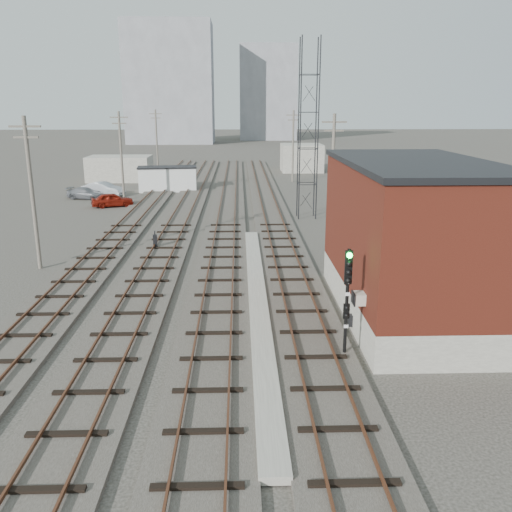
{
  "coord_description": "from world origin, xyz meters",
  "views": [
    {
      "loc": [
        -0.38,
        -11.86,
        9.53
      ],
      "look_at": [
        0.44,
        14.49,
        2.2
      ],
      "focal_mm": 38.0,
      "sensor_mm": 36.0,
      "label": 1
    }
  ],
  "objects_px": {
    "car_silver": "(103,189)",
    "car_grey": "(86,193)",
    "switch_stand": "(155,241)",
    "site_trailer": "(168,179)",
    "car_red": "(112,200)",
    "signal_mast": "(347,294)"
  },
  "relations": [
    {
      "from": "signal_mast",
      "to": "car_red",
      "type": "relative_size",
      "value": 1.09
    },
    {
      "from": "switch_stand",
      "to": "car_grey",
      "type": "bearing_deg",
      "value": 108.14
    },
    {
      "from": "switch_stand",
      "to": "site_trailer",
      "type": "height_order",
      "value": "site_trailer"
    },
    {
      "from": "site_trailer",
      "to": "car_silver",
      "type": "bearing_deg",
      "value": -159.18
    },
    {
      "from": "signal_mast",
      "to": "switch_stand",
      "type": "relative_size",
      "value": 3.61
    },
    {
      "from": "site_trailer",
      "to": "car_silver",
      "type": "distance_m",
      "value": 7.43
    },
    {
      "from": "car_red",
      "to": "car_silver",
      "type": "relative_size",
      "value": 0.87
    },
    {
      "from": "signal_mast",
      "to": "car_silver",
      "type": "xyz_separation_m",
      "value": [
        -18.92,
        40.06,
        -1.87
      ]
    },
    {
      "from": "signal_mast",
      "to": "car_grey",
      "type": "distance_m",
      "value": 43.2
    },
    {
      "from": "switch_stand",
      "to": "site_trailer",
      "type": "distance_m",
      "value": 26.68
    },
    {
      "from": "signal_mast",
      "to": "site_trailer",
      "type": "bearing_deg",
      "value": 105.86
    },
    {
      "from": "car_silver",
      "to": "car_grey",
      "type": "distance_m",
      "value": 2.42
    },
    {
      "from": "car_silver",
      "to": "car_grey",
      "type": "xyz_separation_m",
      "value": [
        -1.38,
        -1.98,
        -0.16
      ]
    },
    {
      "from": "car_red",
      "to": "car_silver",
      "type": "xyz_separation_m",
      "value": [
        -2.46,
        6.66,
        0.07
      ]
    },
    {
      "from": "switch_stand",
      "to": "car_silver",
      "type": "height_order",
      "value": "car_silver"
    },
    {
      "from": "signal_mast",
      "to": "site_trailer",
      "type": "height_order",
      "value": "signal_mast"
    },
    {
      "from": "signal_mast",
      "to": "car_silver",
      "type": "distance_m",
      "value": 44.34
    },
    {
      "from": "site_trailer",
      "to": "car_grey",
      "type": "distance_m",
      "value": 9.63
    },
    {
      "from": "car_red",
      "to": "car_grey",
      "type": "height_order",
      "value": "car_red"
    },
    {
      "from": "signal_mast",
      "to": "site_trailer",
      "type": "relative_size",
      "value": 0.63
    },
    {
      "from": "car_grey",
      "to": "switch_stand",
      "type": "bearing_deg",
      "value": -137.73
    },
    {
      "from": "site_trailer",
      "to": "car_grey",
      "type": "xyz_separation_m",
      "value": [
        -7.96,
        -5.36,
        -0.82
      ]
    }
  ]
}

